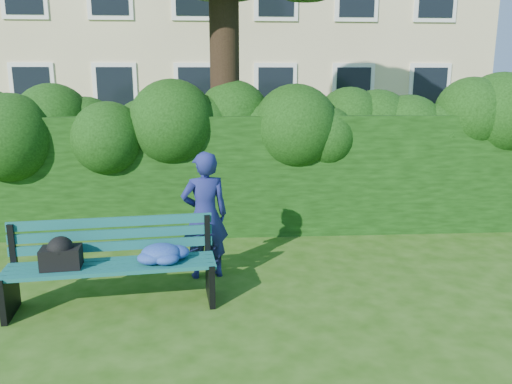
{
  "coord_description": "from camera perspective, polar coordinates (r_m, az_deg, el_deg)",
  "views": [
    {
      "loc": [
        -0.39,
        -5.44,
        2.32
      ],
      "look_at": [
        0.0,
        0.6,
        0.95
      ],
      "focal_mm": 35.0,
      "sensor_mm": 36.0,
      "label": 1
    }
  ],
  "objects": [
    {
      "name": "ground",
      "position": [
        5.92,
        0.38,
        -10.3
      ],
      "size": [
        80.0,
        80.0,
        0.0
      ],
      "primitive_type": "plane",
      "color": "#224B0D",
      "rests_on": "ground"
    },
    {
      "name": "hedge",
      "position": [
        7.78,
        -0.77,
        2.24
      ],
      "size": [
        10.0,
        1.0,
        1.8
      ],
      "color": "black",
      "rests_on": "ground"
    },
    {
      "name": "park_bench",
      "position": [
        5.39,
        -15.58,
        -7.48
      ],
      "size": [
        2.16,
        0.8,
        0.89
      ],
      "rotation": [
        0.0,
        0.0,
        0.12
      ],
      "color": "#10514D",
      "rests_on": "ground"
    },
    {
      "name": "man_reading",
      "position": [
        5.89,
        -5.86,
        -2.67
      ],
      "size": [
        0.62,
        0.48,
        1.52
      ],
      "primitive_type": "imported",
      "rotation": [
        0.0,
        0.0,
        3.37
      ],
      "color": "navy",
      "rests_on": "ground"
    }
  ]
}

